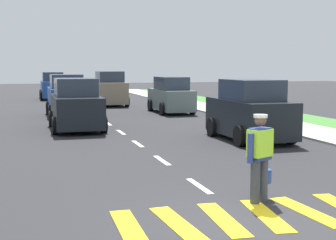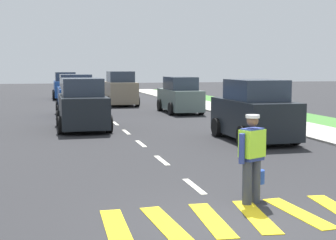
% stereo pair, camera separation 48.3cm
% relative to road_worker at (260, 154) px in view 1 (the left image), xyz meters
% --- Properties ---
extents(ground_plane, '(96.00, 96.00, 0.00)m').
position_rel_road_worker_xyz_m(ground_plane, '(-0.66, 19.79, -0.93)').
color(ground_plane, '#28282B').
extents(sidewalk_right, '(2.40, 72.00, 0.14)m').
position_rel_road_worker_xyz_m(sidewalk_right, '(6.54, 8.79, -0.93)').
color(sidewalk_right, '#B2ADA3').
rests_on(sidewalk_right, ground).
extents(crosswalk_stripes, '(4.48, 1.93, 0.01)m').
position_rel_road_worker_xyz_m(crosswalk_stripes, '(-0.66, -0.78, -0.92)').
color(crosswalk_stripes, yellow).
rests_on(crosswalk_stripes, ground).
extents(lane_center_line, '(0.14, 46.40, 0.01)m').
position_rel_road_worker_xyz_m(lane_center_line, '(-0.66, 23.99, -0.93)').
color(lane_center_line, silver).
rests_on(lane_center_line, ground).
extents(road_worker, '(0.66, 0.58, 1.67)m').
position_rel_road_worker_xyz_m(road_worker, '(0.00, 0.00, 0.00)').
color(road_worker, '#383D4C').
rests_on(road_worker, ground).
extents(car_parked_curbside, '(2.03, 3.95, 2.11)m').
position_rel_road_worker_xyz_m(car_parked_curbside, '(3.27, 7.27, 0.05)').
color(car_parked_curbside, black).
rests_on(car_parked_curbside, ground).
extents(car_parked_far, '(1.87, 4.20, 1.98)m').
position_rel_road_worker_xyz_m(car_parked_far, '(3.54, 17.82, -0.01)').
color(car_parked_far, slate).
rests_on(car_parked_far, ground).
extents(car_oncoming_lead, '(2.05, 4.09, 2.08)m').
position_rel_road_worker_xyz_m(car_oncoming_lead, '(-2.24, 11.82, 0.04)').
color(car_oncoming_lead, black).
rests_on(car_oncoming_lead, ground).
extents(car_oncoming_third, '(1.99, 4.12, 2.11)m').
position_rel_road_worker_xyz_m(car_oncoming_third, '(-2.12, 31.37, 0.05)').
color(car_oncoming_third, '#1E4799').
rests_on(car_oncoming_third, ground).
extents(car_outgoing_far, '(2.05, 3.86, 2.24)m').
position_rel_road_worker_xyz_m(car_outgoing_far, '(1.11, 23.72, 0.11)').
color(car_outgoing_far, gray).
rests_on(car_outgoing_far, ground).
extents(car_oncoming_second, '(2.00, 3.99, 2.15)m').
position_rel_road_worker_xyz_m(car_oncoming_second, '(-2.15, 17.53, 0.07)').
color(car_oncoming_second, '#1E4799').
rests_on(car_oncoming_second, ground).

